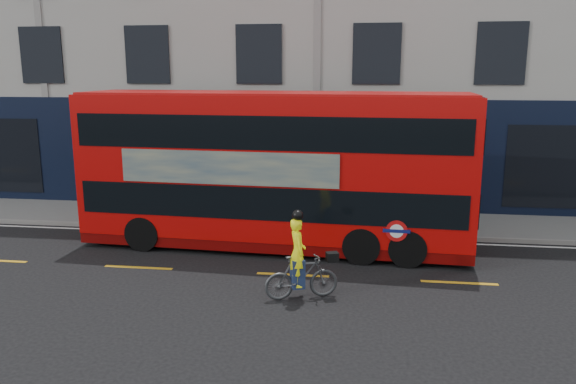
# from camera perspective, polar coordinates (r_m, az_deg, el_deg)

# --- Properties ---
(ground) EXTENTS (120.00, 120.00, 0.00)m
(ground) POSITION_cam_1_polar(r_m,az_deg,el_deg) (12.66, -0.36, -10.80)
(ground) COLOR black
(ground) RESTS_ON ground
(pavement) EXTENTS (60.00, 3.00, 0.12)m
(pavement) POSITION_cam_1_polar(r_m,az_deg,el_deg) (18.76, 2.41, -2.90)
(pavement) COLOR slate
(pavement) RESTS_ON ground
(kerb) EXTENTS (60.00, 0.12, 0.13)m
(kerb) POSITION_cam_1_polar(r_m,az_deg,el_deg) (17.32, 1.95, -4.16)
(kerb) COLOR slate
(kerb) RESTS_ON ground
(building_terrace) EXTENTS (50.00, 10.07, 15.00)m
(building_terrace) POSITION_cam_1_polar(r_m,az_deg,el_deg) (24.66, 4.02, 18.12)
(building_terrace) COLOR #A5A29B
(building_terrace) RESTS_ON ground
(road_edge_line) EXTENTS (58.00, 0.10, 0.01)m
(road_edge_line) POSITION_cam_1_polar(r_m,az_deg,el_deg) (17.05, 1.84, -4.64)
(road_edge_line) COLOR silver
(road_edge_line) RESTS_ON ground
(lane_dashes) EXTENTS (58.00, 0.12, 0.01)m
(lane_dashes) POSITION_cam_1_polar(r_m,az_deg,el_deg) (14.04, 0.50, -8.41)
(lane_dashes) COLOR gold
(lane_dashes) RESTS_ON ground
(bus) EXTENTS (10.98, 3.05, 4.38)m
(bus) POSITION_cam_1_polar(r_m,az_deg,el_deg) (15.75, -1.28, 2.33)
(bus) COLOR #BE0807
(bus) RESTS_ON ground
(cyclist) EXTENTS (1.72, 1.00, 2.03)m
(cyclist) POSITION_cam_1_polar(r_m,az_deg,el_deg) (12.44, 1.28, -7.88)
(cyclist) COLOR #46484B
(cyclist) RESTS_ON ground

